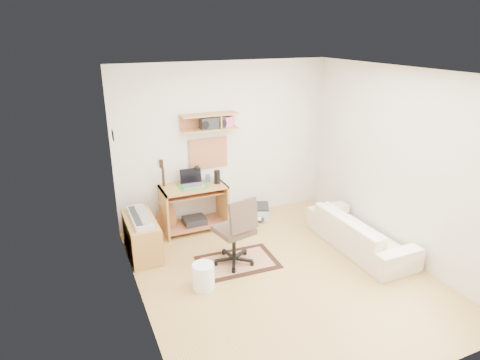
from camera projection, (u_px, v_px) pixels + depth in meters
name	position (u px, v px, depth m)	size (l,w,h in m)	color
floor	(282.00, 275.00, 5.43)	(3.60, 4.00, 0.01)	tan
ceiling	(291.00, 72.00, 4.52)	(3.60, 4.00, 0.01)	white
back_wall	(225.00, 143.00, 6.70)	(3.60, 0.01, 2.60)	beige
left_wall	(136.00, 207.00, 4.30)	(0.01, 4.00, 2.60)	beige
right_wall	(400.00, 164.00, 5.66)	(0.01, 4.00, 2.60)	beige
wall_shelf	(210.00, 122.00, 6.34)	(0.90, 0.25, 0.26)	#B68140
cork_board	(208.00, 153.00, 6.61)	(0.64, 0.03, 0.49)	#A37A51
wall_photo	(113.00, 136.00, 5.45)	(0.02, 0.20, 0.15)	#4C8CBF
desk	(194.00, 208.00, 6.53)	(1.00, 0.55, 0.75)	#B68140
laptop	(193.00, 179.00, 6.34)	(0.34, 0.34, 0.26)	silver
speaker	(217.00, 177.00, 6.47)	(0.10, 0.10, 0.21)	black
desk_lamp	(199.00, 173.00, 6.53)	(0.10, 0.10, 0.29)	black
pencil_cup	(208.00, 178.00, 6.57)	(0.08, 0.08, 0.11)	#3658A4
boombox	(212.00, 123.00, 6.35)	(0.39, 0.18, 0.20)	black
rug	(238.00, 262.00, 5.70)	(1.07, 0.71, 0.01)	#D1B98C
task_chair	(234.00, 230.00, 5.52)	(0.52, 0.52, 1.02)	#3D2F24
cabinet	(142.00, 237.00, 5.83)	(0.40, 0.90, 0.55)	#B68140
music_keyboard	(140.00, 217.00, 5.72)	(0.24, 0.78, 0.07)	#B2B5BA
guitar	(165.00, 197.00, 6.42)	(0.31, 0.19, 1.17)	#B06A36
waste_basket	(203.00, 276.00, 5.10)	(0.28, 0.28, 0.33)	white
printer	(254.00, 212.00, 7.09)	(0.51, 0.40, 0.19)	#A5A8AA
sofa	(361.00, 227.00, 5.97)	(1.78, 0.52, 0.70)	beige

